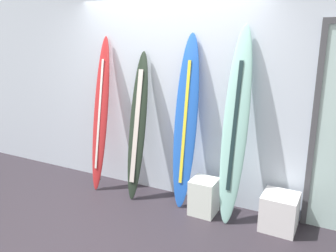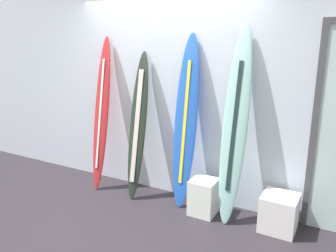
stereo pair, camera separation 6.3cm
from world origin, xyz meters
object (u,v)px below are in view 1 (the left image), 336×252
surfboard_cobalt (186,123)px  surfboard_seafoam (235,127)px  surfboard_charcoal (138,127)px  surfboard_crimson (101,116)px  display_block_center (204,196)px  display_block_left (279,212)px

surfboard_cobalt → surfboard_seafoam: bearing=-5.4°
surfboard_charcoal → surfboard_cobalt: 0.66m
surfboard_seafoam → surfboard_cobalt: bearing=174.6°
surfboard_crimson → surfboard_charcoal: surfboard_crimson is taller
display_block_center → surfboard_cobalt: bearing=156.3°
surfboard_cobalt → surfboard_seafoam: size_ratio=0.96×
surfboard_charcoal → surfboard_cobalt: size_ratio=0.90×
display_block_left → surfboard_cobalt: bearing=176.5°
surfboard_charcoal → surfboard_cobalt: bearing=5.3°
surfboard_crimson → surfboard_seafoam: bearing=-0.2°
surfboard_charcoal → surfboard_cobalt: (0.64, 0.06, 0.12)m
surfboard_charcoal → display_block_center: 1.19m
surfboard_crimson → display_block_center: bearing=-3.2°
surfboard_crimson → surfboard_cobalt: 1.23m
surfboard_crimson → surfboard_seafoam: surfboard_seafoam is taller
surfboard_crimson → surfboard_cobalt: (1.23, 0.05, 0.03)m
surfboard_seafoam → display_block_left: bearing=-1.3°
surfboard_charcoal → display_block_left: size_ratio=4.72×
surfboard_charcoal → surfboard_seafoam: 1.27m
surfboard_crimson → surfboard_charcoal: size_ratio=1.10×
surfboard_seafoam → display_block_left: 1.03m
surfboard_crimson → display_block_left: size_ratio=5.19×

